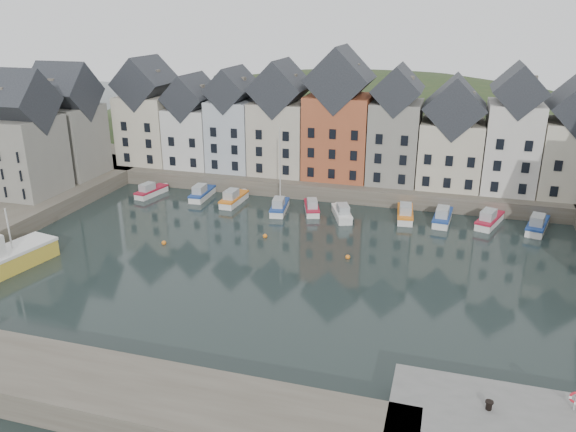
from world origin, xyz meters
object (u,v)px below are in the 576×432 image
at_px(boat_a, 151,191).
at_px(boat_d, 279,206).
at_px(life_ring_post, 576,398).
at_px(mooring_bollard, 489,405).

height_order(boat_a, boat_d, boat_d).
relative_size(boat_d, life_ring_post, 8.41).
height_order(boat_a, life_ring_post, life_ring_post).
xyz_separation_m(boat_d, mooring_bollard, (23.69, -34.65, 1.60)).
xyz_separation_m(boat_a, boat_d, (18.98, -1.28, 0.09)).
bearing_deg(boat_a, boat_d, 6.49).
distance_m(boat_a, boat_d, 19.02).
xyz_separation_m(boat_a, mooring_bollard, (42.67, -35.93, 1.69)).
relative_size(boat_d, mooring_bollard, 19.51).
bearing_deg(boat_d, life_ring_post, -57.79).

